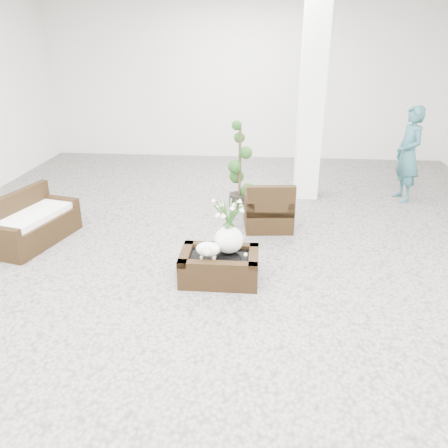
# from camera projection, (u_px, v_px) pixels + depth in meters

# --- Properties ---
(ground) EXTENTS (11.00, 11.00, 0.00)m
(ground) POSITION_uv_depth(u_px,v_px,m) (225.00, 267.00, 5.58)
(ground) COLOR gray
(ground) RESTS_ON ground
(column) EXTENTS (0.40, 0.40, 3.50)m
(column) POSITION_uv_depth(u_px,v_px,m) (312.00, 95.00, 7.37)
(column) COLOR white
(column) RESTS_ON ground
(coffee_table) EXTENTS (0.90, 0.60, 0.31)m
(coffee_table) POSITION_uv_depth(u_px,v_px,m) (220.00, 267.00, 5.24)
(coffee_table) COLOR black
(coffee_table) RESTS_ON ground
(sheep_figurine) EXTENTS (0.28, 0.23, 0.21)m
(sheep_figurine) POSITION_uv_depth(u_px,v_px,m) (208.00, 251.00, 5.05)
(sheep_figurine) COLOR white
(sheep_figurine) RESTS_ON coffee_table
(planter_narcissus) EXTENTS (0.44, 0.44, 0.80)m
(planter_narcissus) POSITION_uv_depth(u_px,v_px,m) (229.00, 220.00, 5.10)
(planter_narcissus) COLOR white
(planter_narcissus) RESTS_ON coffee_table
(tealight) EXTENTS (0.04, 0.04, 0.03)m
(tealight) POSITION_uv_depth(u_px,v_px,m) (245.00, 254.00, 5.16)
(tealight) COLOR white
(tealight) RESTS_ON coffee_table
(armchair) EXTENTS (0.75, 0.72, 0.73)m
(armchair) POSITION_uv_depth(u_px,v_px,m) (268.00, 204.00, 6.59)
(armchair) COLOR black
(armchair) RESTS_ON ground
(loveseat) EXTENTS (0.91, 1.40, 0.69)m
(loveseat) POSITION_uv_depth(u_px,v_px,m) (32.00, 219.00, 6.12)
(loveseat) COLOR black
(loveseat) RESTS_ON ground
(topiary) EXTENTS (0.38, 0.38, 1.41)m
(topiary) POSITION_uv_depth(u_px,v_px,m) (240.00, 166.00, 7.25)
(topiary) COLOR #1A3E13
(topiary) RESTS_ON ground
(shopper) EXTENTS (0.48, 0.65, 1.61)m
(shopper) POSITION_uv_depth(u_px,v_px,m) (408.00, 154.00, 7.56)
(shopper) COLOR #2B5860
(shopper) RESTS_ON ground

